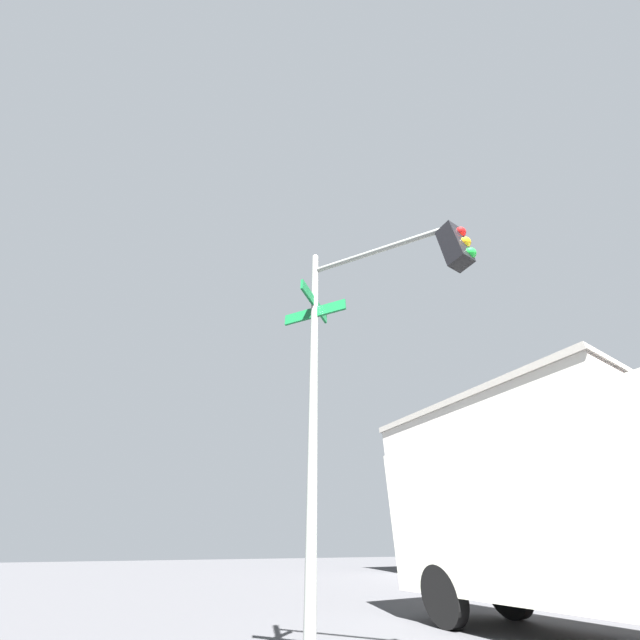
# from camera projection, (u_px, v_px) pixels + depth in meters

# --- Properties ---
(traffic_signal_near) EXTENTS (2.58, 1.96, 5.80)m
(traffic_signal_near) POSITION_uv_depth(u_px,v_px,m) (379.00, 310.00, 4.45)
(traffic_signal_near) COLOR slate
(traffic_signal_near) RESTS_ON ground_plane
(building_stucco) EXTENTS (15.17, 19.21, 9.20)m
(building_stucco) POSITION_uv_depth(u_px,v_px,m) (566.00, 488.00, 20.58)
(building_stucco) COLOR #BCB7AD
(building_stucco) RESTS_ON ground_plane
(box_truck_second) EXTENTS (9.03, 2.74, 3.42)m
(box_truck_second) POSITION_uv_depth(u_px,v_px,m) (604.00, 503.00, 5.23)
(box_truck_second) COLOR silver
(box_truck_second) RESTS_ON ground_plane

